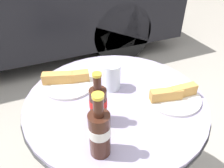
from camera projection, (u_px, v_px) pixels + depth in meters
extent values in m
cylinder|color=#333333|center=(115.00, 151.00, 1.18)|extent=(0.06, 0.06, 0.70)
cylinder|color=#333333|center=(115.00, 102.00, 0.97)|extent=(0.80, 0.80, 0.01)
cylinder|color=#9E93B2|center=(115.00, 100.00, 0.96)|extent=(0.79, 0.79, 0.02)
cylinder|color=#3D1E14|center=(98.00, 106.00, 0.80)|extent=(0.06, 0.06, 0.15)
cylinder|color=red|center=(98.00, 103.00, 0.79)|extent=(0.07, 0.07, 0.03)
cylinder|color=#3D1E14|center=(97.00, 83.00, 0.74)|extent=(0.03, 0.03, 0.06)
cylinder|color=gold|center=(97.00, 75.00, 0.72)|extent=(0.03, 0.03, 0.01)
cylinder|color=#3D1E14|center=(100.00, 135.00, 0.68)|extent=(0.07, 0.07, 0.17)
cylinder|color=silver|center=(99.00, 130.00, 0.67)|extent=(0.07, 0.07, 0.04)
cylinder|color=#3D1E14|center=(98.00, 107.00, 0.61)|extent=(0.03, 0.03, 0.07)
cylinder|color=gold|center=(98.00, 96.00, 0.59)|extent=(0.04, 0.04, 0.01)
cylinder|color=black|center=(112.00, 79.00, 0.99)|extent=(0.07, 0.07, 0.10)
cylinder|color=silver|center=(112.00, 77.00, 0.98)|extent=(0.08, 0.08, 0.12)
cylinder|color=silver|center=(173.00, 98.00, 0.95)|extent=(0.24, 0.24, 0.01)
cube|color=white|center=(173.00, 96.00, 0.95)|extent=(0.19, 0.19, 0.00)
cube|color=#C68E47|center=(166.00, 94.00, 0.92)|extent=(0.14, 0.07, 0.05)
cube|color=#C68E47|center=(183.00, 91.00, 0.94)|extent=(0.12, 0.04, 0.05)
cylinder|color=silver|center=(69.00, 84.00, 1.04)|extent=(0.24, 0.24, 0.01)
cube|color=white|center=(69.00, 83.00, 1.03)|extent=(0.18, 0.18, 0.00)
cube|color=#C68E47|center=(57.00, 78.00, 1.02)|extent=(0.15, 0.08, 0.05)
cube|color=#C68E47|center=(78.00, 76.00, 1.03)|extent=(0.11, 0.06, 0.04)
cylinder|color=black|center=(120.00, 31.00, 2.58)|extent=(0.71, 0.22, 0.71)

